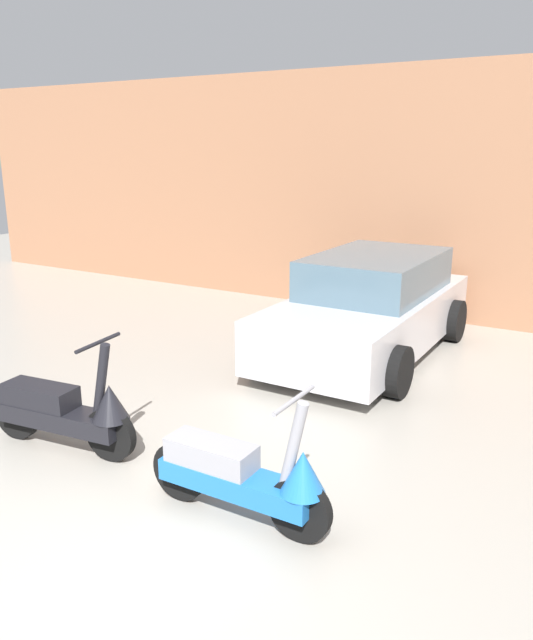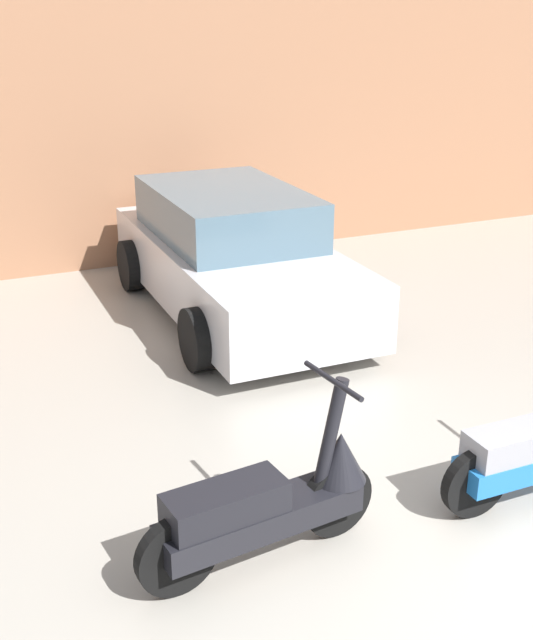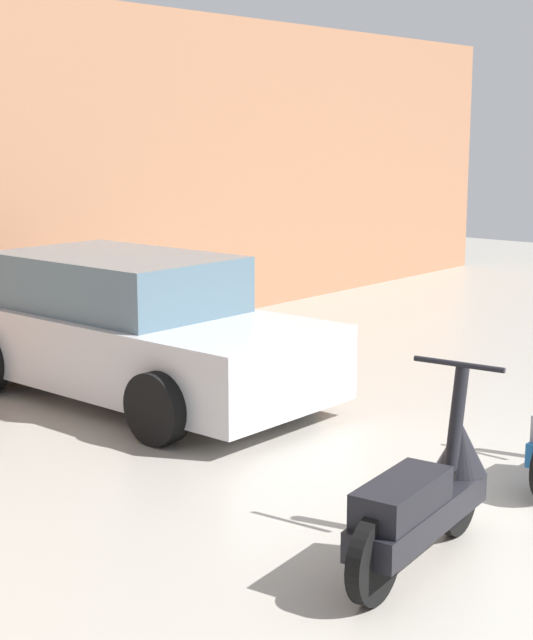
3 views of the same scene
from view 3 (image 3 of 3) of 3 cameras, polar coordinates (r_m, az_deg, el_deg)
The scene contains 2 objects.
scooter_front_left at distance 5.64m, azimuth 9.21°, elevation -10.11°, with size 1.55×0.56×1.08m.
car_rear_left at distance 9.00m, azimuth -7.94°, elevation -0.54°, with size 1.86×3.82×1.29m.
Camera 3 is at (-5.87, -1.58, 2.40)m, focal length 55.00 mm.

